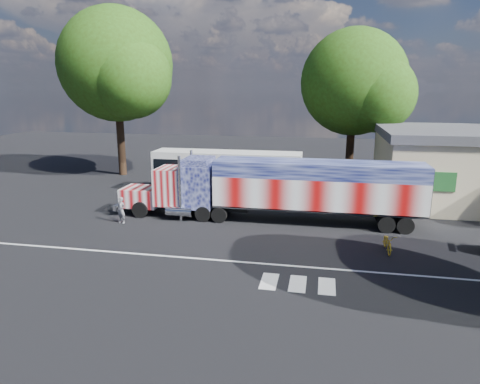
% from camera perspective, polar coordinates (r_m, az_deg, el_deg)
% --- Properties ---
extents(ground, '(100.00, 100.00, 0.00)m').
position_cam_1_polar(ground, '(23.35, -1.43, -6.25)').
color(ground, black).
extents(lane_markings, '(30.00, 2.67, 0.01)m').
position_cam_1_polar(lane_markings, '(19.61, 1.09, -10.27)').
color(lane_markings, silver).
rests_on(lane_markings, ground).
extents(semi_truck, '(18.93, 2.99, 4.04)m').
position_cam_1_polar(semi_truck, '(26.01, 5.09, 0.56)').
color(semi_truck, black).
rests_on(semi_truck, ground).
extents(coach_bus, '(11.27, 2.62, 3.28)m').
position_cam_1_polar(coach_bus, '(32.72, -1.75, 2.65)').
color(coach_bus, silver).
rests_on(coach_bus, ground).
extents(woman, '(0.67, 0.54, 1.60)m').
position_cam_1_polar(woman, '(26.77, -15.55, -2.35)').
color(woman, slate).
rests_on(woman, ground).
extents(bicycle, '(0.71, 1.84, 0.95)m').
position_cam_1_polar(bicycle, '(22.68, 19.10, -6.37)').
color(bicycle, gold).
rests_on(bicycle, ground).
extents(tree_ne_a, '(9.64, 9.18, 13.04)m').
position_cam_1_polar(tree_ne_a, '(39.43, 15.19, 13.87)').
color(tree_ne_a, black).
rests_on(tree_ne_a, ground).
extents(tree_nw_a, '(10.57, 10.07, 15.02)m').
position_cam_1_polar(tree_nw_a, '(41.12, -16.03, 15.92)').
color(tree_nw_a, black).
rests_on(tree_nw_a, ground).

